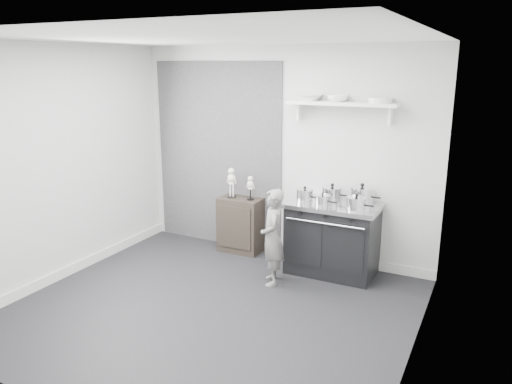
% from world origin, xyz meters
% --- Properties ---
extents(ground, '(4.00, 4.00, 0.00)m').
position_xyz_m(ground, '(0.00, 0.00, 0.00)').
color(ground, black).
rests_on(ground, ground).
extents(room_shell, '(4.02, 3.62, 2.71)m').
position_xyz_m(room_shell, '(-0.09, 0.15, 1.64)').
color(room_shell, beige).
rests_on(room_shell, ground).
extents(wall_shelf, '(1.30, 0.26, 0.24)m').
position_xyz_m(wall_shelf, '(0.80, 1.68, 2.01)').
color(wall_shelf, white).
rests_on(wall_shelf, room_shell).
extents(stove, '(1.09, 0.68, 0.87)m').
position_xyz_m(stove, '(0.82, 1.48, 0.44)').
color(stove, black).
rests_on(stove, ground).
extents(side_cabinet, '(0.57, 0.33, 0.74)m').
position_xyz_m(side_cabinet, '(-0.51, 1.61, 0.37)').
color(side_cabinet, black).
rests_on(side_cabinet, ground).
extents(child, '(0.43, 0.49, 1.12)m').
position_xyz_m(child, '(0.30, 0.87, 0.56)').
color(child, slate).
rests_on(child, ground).
extents(pot_front_left, '(0.28, 0.20, 0.19)m').
position_xyz_m(pot_front_left, '(0.49, 1.36, 0.95)').
color(pot_front_left, silver).
rests_on(pot_front_left, stove).
extents(pot_back_left, '(0.34, 0.25, 0.21)m').
position_xyz_m(pot_back_left, '(0.75, 1.59, 0.96)').
color(pot_back_left, silver).
rests_on(pot_back_left, stove).
extents(pot_back_right, '(0.35, 0.27, 0.25)m').
position_xyz_m(pot_back_right, '(1.11, 1.60, 0.98)').
color(pot_back_right, silver).
rests_on(pot_back_right, stove).
extents(pot_front_right, '(0.31, 0.22, 0.19)m').
position_xyz_m(pot_front_right, '(1.13, 1.30, 0.95)').
color(pot_front_right, silver).
rests_on(pot_front_right, stove).
extents(pot_front_center, '(0.26, 0.18, 0.16)m').
position_xyz_m(pot_front_center, '(0.73, 1.31, 0.94)').
color(pot_front_center, silver).
rests_on(pot_front_center, stove).
extents(skeleton_full, '(0.13, 0.08, 0.46)m').
position_xyz_m(skeleton_full, '(-0.64, 1.61, 0.97)').
color(skeleton_full, beige).
rests_on(skeleton_full, side_cabinet).
extents(skeleton_torso, '(0.10, 0.07, 0.36)m').
position_xyz_m(skeleton_torso, '(-0.36, 1.61, 0.92)').
color(skeleton_torso, beige).
rests_on(skeleton_torso, side_cabinet).
extents(bowl_large, '(0.31, 0.31, 0.08)m').
position_xyz_m(bowl_large, '(0.39, 1.67, 2.08)').
color(bowl_large, white).
rests_on(bowl_large, wall_shelf).
extents(bowl_small, '(0.24, 0.24, 0.08)m').
position_xyz_m(bowl_small, '(0.75, 1.67, 2.08)').
color(bowl_small, white).
rests_on(bowl_small, wall_shelf).
extents(plate_stack, '(0.26, 0.26, 0.06)m').
position_xyz_m(plate_stack, '(1.24, 1.67, 2.07)').
color(plate_stack, white).
rests_on(plate_stack, wall_shelf).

